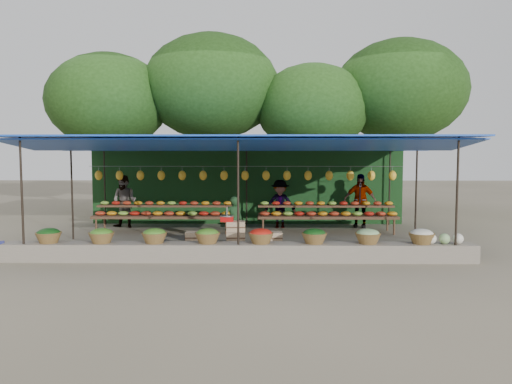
{
  "coord_description": "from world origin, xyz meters",
  "views": [
    {
      "loc": [
        0.54,
        -13.83,
        2.43
      ],
      "look_at": [
        0.35,
        0.2,
        1.33
      ],
      "focal_mm": 35.0,
      "sensor_mm": 36.0,
      "label": 1
    }
  ],
  "objects_px": {
    "weighing_scale": "(227,218)",
    "blue_crate_back": "(54,249)",
    "crate_counter": "(235,240)",
    "vendor_seated": "(234,221)"
  },
  "relations": [
    {
      "from": "crate_counter",
      "to": "blue_crate_back",
      "type": "relative_size",
      "value": 5.45
    },
    {
      "from": "weighing_scale",
      "to": "blue_crate_back",
      "type": "distance_m",
      "value": 4.21
    },
    {
      "from": "weighing_scale",
      "to": "crate_counter",
      "type": "bearing_deg",
      "value": -0.0
    },
    {
      "from": "weighing_scale",
      "to": "vendor_seated",
      "type": "relative_size",
      "value": 0.26
    },
    {
      "from": "crate_counter",
      "to": "blue_crate_back",
      "type": "bearing_deg",
      "value": -175.96
    },
    {
      "from": "weighing_scale",
      "to": "vendor_seated",
      "type": "height_order",
      "value": "vendor_seated"
    },
    {
      "from": "vendor_seated",
      "to": "weighing_scale",
      "type": "bearing_deg",
      "value": 69.85
    },
    {
      "from": "weighing_scale",
      "to": "blue_crate_back",
      "type": "relative_size",
      "value": 0.8
    },
    {
      "from": "crate_counter",
      "to": "blue_crate_back",
      "type": "xyz_separation_m",
      "value": [
        -4.32,
        -0.31,
        -0.18
      ]
    },
    {
      "from": "weighing_scale",
      "to": "blue_crate_back",
      "type": "bearing_deg",
      "value": -175.78
    }
  ]
}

